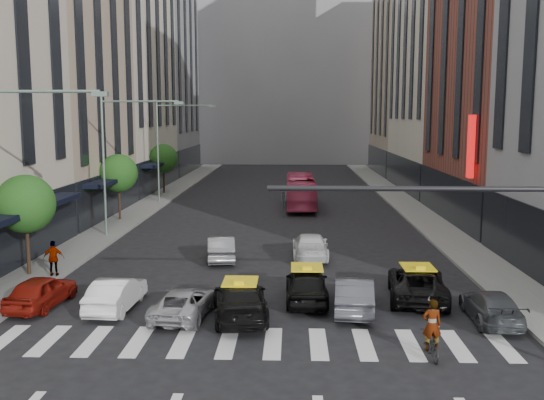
# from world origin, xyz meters

# --- Properties ---
(ground) EXTENTS (160.00, 160.00, 0.00)m
(ground) POSITION_xyz_m (0.00, 0.00, 0.00)
(ground) COLOR black
(ground) RESTS_ON ground
(sidewalk_left) EXTENTS (3.00, 96.00, 0.15)m
(sidewalk_left) POSITION_xyz_m (-11.50, 30.00, 0.07)
(sidewalk_left) COLOR slate
(sidewalk_left) RESTS_ON ground
(sidewalk_right) EXTENTS (3.00, 96.00, 0.15)m
(sidewalk_right) POSITION_xyz_m (11.50, 30.00, 0.07)
(sidewalk_right) COLOR slate
(sidewalk_right) RESTS_ON ground
(building_left_b) EXTENTS (8.00, 16.00, 24.00)m
(building_left_b) POSITION_xyz_m (-17.00, 28.00, 12.00)
(building_left_b) COLOR tan
(building_left_b) RESTS_ON ground
(building_left_c) EXTENTS (8.00, 20.00, 36.00)m
(building_left_c) POSITION_xyz_m (-17.00, 46.00, 18.00)
(building_left_c) COLOR beige
(building_left_c) RESTS_ON ground
(building_left_d) EXTENTS (8.00, 18.00, 30.00)m
(building_left_d) POSITION_xyz_m (-17.00, 65.00, 15.00)
(building_left_d) COLOR gray
(building_left_d) RESTS_ON ground
(building_right_b) EXTENTS (8.00, 18.00, 26.00)m
(building_right_b) POSITION_xyz_m (17.00, 27.00, 13.00)
(building_right_b) COLOR brown
(building_right_b) RESTS_ON ground
(building_right_d) EXTENTS (8.00, 18.00, 28.00)m
(building_right_d) POSITION_xyz_m (17.00, 65.00, 14.00)
(building_right_d) COLOR tan
(building_right_d) RESTS_ON ground
(building_far) EXTENTS (30.00, 10.00, 36.00)m
(building_far) POSITION_xyz_m (0.00, 85.00, 18.00)
(building_far) COLOR gray
(building_far) RESTS_ON ground
(tree_near) EXTENTS (2.88, 2.88, 4.95)m
(tree_near) POSITION_xyz_m (-11.80, 10.00, 3.65)
(tree_near) COLOR black
(tree_near) RESTS_ON sidewalk_left
(tree_mid) EXTENTS (2.88, 2.88, 4.95)m
(tree_mid) POSITION_xyz_m (-11.80, 26.00, 3.65)
(tree_mid) COLOR black
(tree_mid) RESTS_ON sidewalk_left
(tree_far) EXTENTS (2.88, 2.88, 4.95)m
(tree_far) POSITION_xyz_m (-11.80, 42.00, 3.65)
(tree_far) COLOR black
(tree_far) RESTS_ON sidewalk_left
(streetlamp_mid) EXTENTS (5.38, 0.25, 9.00)m
(streetlamp_mid) POSITION_xyz_m (-10.04, 20.00, 5.90)
(streetlamp_mid) COLOR gray
(streetlamp_mid) RESTS_ON sidewalk_left
(streetlamp_far) EXTENTS (5.38, 0.25, 9.00)m
(streetlamp_far) POSITION_xyz_m (-10.04, 36.00, 5.90)
(streetlamp_far) COLOR gray
(streetlamp_far) RESTS_ON sidewalk_left
(traffic_signal) EXTENTS (10.10, 0.20, 6.00)m
(traffic_signal) POSITION_xyz_m (7.69, -1.00, 4.47)
(traffic_signal) COLOR black
(traffic_signal) RESTS_ON ground
(liberty_sign) EXTENTS (0.30, 0.70, 4.00)m
(liberty_sign) POSITION_xyz_m (12.60, 20.00, 6.00)
(liberty_sign) COLOR red
(liberty_sign) RESTS_ON ground
(car_red) EXTENTS (2.03, 4.14, 1.36)m
(car_red) POSITION_xyz_m (-9.20, 5.25, 0.68)
(car_red) COLOR maroon
(car_red) RESTS_ON ground
(car_white_front) EXTENTS (1.65, 4.18, 1.35)m
(car_white_front) POSITION_xyz_m (-5.98, 5.05, 0.68)
(car_white_front) COLOR white
(car_white_front) RESTS_ON ground
(car_silver) EXTENTS (2.37, 4.42, 1.18)m
(car_silver) POSITION_xyz_m (-3.02, 4.19, 0.59)
(car_silver) COLOR #ADADB2
(car_silver) RESTS_ON ground
(taxi_left) EXTENTS (2.63, 5.25, 1.46)m
(taxi_left) POSITION_xyz_m (-0.77, 4.15, 0.73)
(taxi_left) COLOR black
(taxi_left) RESTS_ON ground
(taxi_center) EXTENTS (1.82, 4.44, 1.51)m
(taxi_center) POSITION_xyz_m (1.90, 6.32, 0.75)
(taxi_center) COLOR black
(taxi_center) RESTS_ON ground
(car_grey_mid) EXTENTS (1.88, 4.47, 1.44)m
(car_grey_mid) POSITION_xyz_m (3.80, 5.15, 0.72)
(car_grey_mid) COLOR #45474D
(car_grey_mid) RESTS_ON ground
(taxi_right) EXTENTS (3.02, 5.42, 1.43)m
(taxi_right) POSITION_xyz_m (6.70, 6.82, 0.72)
(taxi_right) COLOR black
(taxi_right) RESTS_ON ground
(car_grey_curb) EXTENTS (1.83, 4.24, 1.22)m
(car_grey_curb) POSITION_xyz_m (9.00, 4.06, 0.61)
(car_grey_curb) COLOR #404347
(car_grey_curb) RESTS_ON ground
(car_row2_left) EXTENTS (1.99, 4.31, 1.37)m
(car_row2_left) POSITION_xyz_m (-2.66, 13.76, 0.68)
(car_row2_left) COLOR #949599
(car_row2_left) RESTS_ON ground
(car_row2_right) EXTENTS (1.97, 4.80, 1.39)m
(car_row2_right) POSITION_xyz_m (2.29, 14.49, 0.70)
(car_row2_right) COLOR white
(car_row2_right) RESTS_ON ground
(bus) EXTENTS (2.48, 10.28, 2.86)m
(bus) POSITION_xyz_m (2.00, 33.33, 1.43)
(bus) COLOR #C93B61
(bus) RESTS_ON ground
(motorcycle) EXTENTS (0.64, 1.64, 0.85)m
(motorcycle) POSITION_xyz_m (5.86, 0.40, 0.42)
(motorcycle) COLOR black
(motorcycle) RESTS_ON ground
(rider) EXTENTS (0.66, 0.45, 1.75)m
(rider) POSITION_xyz_m (5.86, 0.40, 1.73)
(rider) COLOR gray
(rider) RESTS_ON motorcycle
(pedestrian_far) EXTENTS (1.08, 0.59, 1.74)m
(pedestrian_far) POSITION_xyz_m (-10.40, 9.67, 1.02)
(pedestrian_far) COLOR gray
(pedestrian_far) RESTS_ON sidewalk_left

